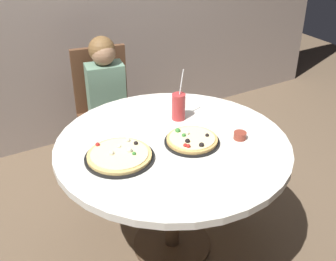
% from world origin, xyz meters
% --- Properties ---
extents(ground_plane, '(8.00, 8.00, 0.00)m').
position_xyz_m(ground_plane, '(0.00, 0.00, 0.00)').
color(ground_plane, brown).
extents(dining_table, '(1.27, 1.27, 0.75)m').
position_xyz_m(dining_table, '(0.00, 0.00, 0.66)').
color(dining_table, silver).
rests_on(dining_table, ground_plane).
extents(chair_wooden, '(0.47, 0.47, 0.95)m').
position_xyz_m(chair_wooden, '(0.02, 1.04, 0.53)').
color(chair_wooden, brown).
rests_on(chair_wooden, ground_plane).
extents(diner_child, '(0.32, 0.43, 1.08)m').
position_xyz_m(diner_child, '(-0.01, 0.86, 0.48)').
color(diner_child, '#3F4766').
rests_on(diner_child, ground_plane).
extents(pizza_veggie, '(0.30, 0.30, 0.05)m').
position_xyz_m(pizza_veggie, '(0.09, -0.06, 0.77)').
color(pizza_veggie, black).
rests_on(pizza_veggie, dining_table).
extents(pizza_cheese, '(0.36, 0.36, 0.05)m').
position_xyz_m(pizza_cheese, '(-0.31, 0.00, 0.77)').
color(pizza_cheese, black).
rests_on(pizza_cheese, dining_table).
extents(soda_cup, '(0.08, 0.08, 0.31)m').
position_xyz_m(soda_cup, '(0.17, 0.22, 0.83)').
color(soda_cup, '#B73333').
rests_on(soda_cup, dining_table).
extents(sauce_bowl, '(0.07, 0.07, 0.04)m').
position_xyz_m(sauce_bowl, '(0.34, -0.15, 0.77)').
color(sauce_bowl, brown).
rests_on(sauce_bowl, dining_table).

